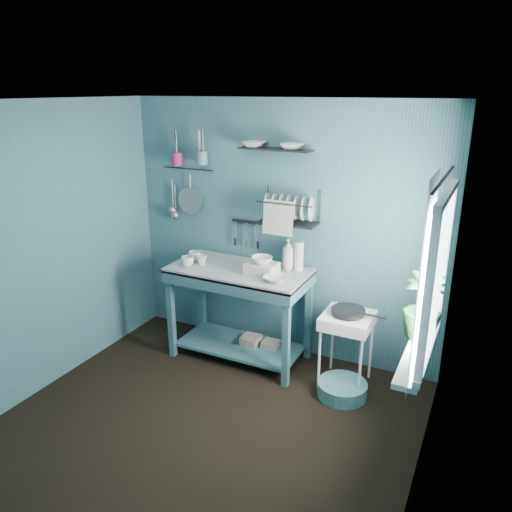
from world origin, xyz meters
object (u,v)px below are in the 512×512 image
at_px(work_counter, 240,313).
at_px(frying_pan, 348,311).
at_px(utensil_cup_teal, 202,158).
at_px(wash_tub, 262,268).
at_px(mug_mid, 202,260).
at_px(colander, 190,201).
at_px(dish_rack, 289,207).
at_px(potted_plant, 422,305).
at_px(mug_left, 187,261).
at_px(floor_basin, 342,389).
at_px(storage_tin_large, 251,346).
at_px(soap_bottle, 288,254).
at_px(hotplate_stand, 346,349).
at_px(water_bottle, 299,256).
at_px(storage_tin_small, 270,350).
at_px(utensil_cup_magenta, 177,159).
at_px(mug_right, 195,256).

distance_m(work_counter, frying_pan, 1.11).
bearing_deg(utensil_cup_teal, wash_tub, -21.27).
height_order(mug_mid, wash_tub, wash_tub).
xyz_separation_m(frying_pan, utensil_cup_teal, (-1.64, 0.30, 1.20)).
height_order(work_counter, colander, colander).
height_order(dish_rack, potted_plant, dish_rack).
height_order(mug_left, floor_basin, mug_left).
relative_size(frying_pan, storage_tin_large, 1.36).
relative_size(frying_pan, floor_basin, 0.69).
bearing_deg(soap_bottle, work_counter, -154.54).
xyz_separation_m(soap_bottle, utensil_cup_teal, (-0.98, 0.10, 0.83)).
relative_size(hotplate_stand, dish_rack, 1.25).
relative_size(water_bottle, colander, 1.00).
xyz_separation_m(wash_tub, hotplate_stand, (0.83, 0.02, -0.65)).
relative_size(dish_rack, floor_basin, 1.27).
relative_size(storage_tin_small, floor_basin, 0.46).
height_order(dish_rack, utensil_cup_magenta, utensil_cup_magenta).
bearing_deg(water_bottle, colander, 175.19).
bearing_deg(hotplate_stand, soap_bottle, 155.02).
bearing_deg(floor_basin, wash_tub, 167.73).
xyz_separation_m(potted_plant, storage_tin_small, (-1.44, 0.51, -0.98)).
bearing_deg(utensil_cup_teal, hotplate_stand, -10.26).
xyz_separation_m(wash_tub, water_bottle, (0.27, 0.24, 0.09)).
distance_m(dish_rack, colander, 1.14).
bearing_deg(dish_rack, storage_tin_large, -152.92).
relative_size(soap_bottle, storage_tin_large, 1.36).
xyz_separation_m(soap_bottle, colander, (-1.16, 0.13, 0.38)).
bearing_deg(water_bottle, hotplate_stand, -21.50).
height_order(work_counter, wash_tub, wash_tub).
height_order(soap_bottle, water_bottle, soap_bottle).
height_order(utensil_cup_magenta, floor_basin, utensil_cup_magenta).
bearing_deg(colander, utensil_cup_teal, -9.51).
xyz_separation_m(utensil_cup_magenta, floor_basin, (1.99, -0.51, -1.83)).
height_order(mug_left, water_bottle, water_bottle).
bearing_deg(frying_pan, wash_tub, -178.73).
distance_m(work_counter, soap_bottle, 0.78).
distance_m(potted_plant, floor_basin, 1.21).
xyz_separation_m(mug_left, soap_bottle, (0.90, 0.36, 0.10)).
relative_size(wash_tub, water_bottle, 1.00).
bearing_deg(dish_rack, floor_basin, -38.34).
bearing_deg(soap_bottle, mug_left, -158.20).
bearing_deg(wash_tub, utensil_cup_magenta, 164.09).
height_order(frying_pan, potted_plant, potted_plant).
height_order(mug_mid, potted_plant, potted_plant).
bearing_deg(hotplate_stand, floor_basin, -85.38).
relative_size(wash_tub, storage_tin_small, 1.40).
height_order(mug_right, storage_tin_large, mug_right).
bearing_deg(frying_pan, utensil_cup_magenta, 171.28).
bearing_deg(mug_left, colander, 118.26).
xyz_separation_m(work_counter, mug_mid, (-0.38, -0.06, 0.52)).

